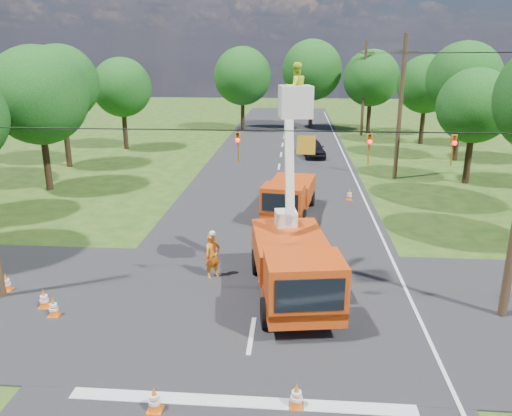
# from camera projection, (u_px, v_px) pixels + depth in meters

# --- Properties ---
(ground) EXTENTS (140.00, 140.00, 0.00)m
(ground) POSITION_uv_depth(u_px,v_px,m) (276.00, 183.00, 34.99)
(ground) COLOR #254414
(ground) RESTS_ON ground
(road_main) EXTENTS (12.00, 100.00, 0.06)m
(road_main) POSITION_uv_depth(u_px,v_px,m) (276.00, 183.00, 34.99)
(road_main) COLOR black
(road_main) RESTS_ON ground
(road_cross) EXTENTS (56.00, 10.00, 0.07)m
(road_cross) POSITION_uv_depth(u_px,v_px,m) (256.00, 306.00, 17.85)
(road_cross) COLOR black
(road_cross) RESTS_ON ground
(stop_bar) EXTENTS (9.00, 0.45, 0.02)m
(stop_bar) POSITION_uv_depth(u_px,v_px,m) (241.00, 403.00, 12.90)
(stop_bar) COLOR silver
(stop_bar) RESTS_ON ground
(edge_line) EXTENTS (0.12, 90.00, 0.02)m
(edge_line) POSITION_uv_depth(u_px,v_px,m) (357.00, 184.00, 34.57)
(edge_line) COLOR silver
(edge_line) RESTS_ON ground
(bucket_truck) EXTENTS (3.50, 7.02, 8.39)m
(bucket_truck) POSITION_uv_depth(u_px,v_px,m) (294.00, 254.00, 17.95)
(bucket_truck) COLOR #C63D0E
(bucket_truck) RESTS_ON ground
(second_truck) EXTENTS (3.03, 6.07, 2.18)m
(second_truck) POSITION_uv_depth(u_px,v_px,m) (289.00, 196.00, 27.60)
(second_truck) COLOR #C63D0E
(second_truck) RESTS_ON ground
(ground_worker) EXTENTS (0.81, 0.76, 1.85)m
(ground_worker) POSITION_uv_depth(u_px,v_px,m) (213.00, 256.00, 19.92)
(ground_worker) COLOR orange
(ground_worker) RESTS_ON ground
(distant_car) EXTENTS (2.50, 4.67, 1.51)m
(distant_car) POSITION_uv_depth(u_px,v_px,m) (312.00, 148.00, 43.60)
(distant_car) COLOR black
(distant_car) RESTS_ON ground
(traffic_cone_0) EXTENTS (0.38, 0.38, 0.71)m
(traffic_cone_0) POSITION_uv_depth(u_px,v_px,m) (154.00, 399.00, 12.51)
(traffic_cone_0) COLOR #F9610D
(traffic_cone_0) RESTS_ON ground
(traffic_cone_1) EXTENTS (0.38, 0.38, 0.71)m
(traffic_cone_1) POSITION_uv_depth(u_px,v_px,m) (296.00, 396.00, 12.64)
(traffic_cone_1) COLOR #F9610D
(traffic_cone_1) RESTS_ON ground
(traffic_cone_2) EXTENTS (0.38, 0.38, 0.71)m
(traffic_cone_2) POSITION_uv_depth(u_px,v_px,m) (317.00, 251.00, 21.94)
(traffic_cone_2) COLOR #F9610D
(traffic_cone_2) RESTS_ON ground
(traffic_cone_3) EXTENTS (0.38, 0.38, 0.71)m
(traffic_cone_3) POSITION_uv_depth(u_px,v_px,m) (306.00, 222.00, 25.66)
(traffic_cone_3) COLOR #F9610D
(traffic_cone_3) RESTS_ON ground
(traffic_cone_4) EXTENTS (0.38, 0.38, 0.71)m
(traffic_cone_4) POSITION_uv_depth(u_px,v_px,m) (53.00, 307.00, 17.06)
(traffic_cone_4) COLOR #F9610D
(traffic_cone_4) RESTS_ON ground
(traffic_cone_5) EXTENTS (0.38, 0.38, 0.71)m
(traffic_cone_5) POSITION_uv_depth(u_px,v_px,m) (44.00, 299.00, 17.65)
(traffic_cone_5) COLOR #F9610D
(traffic_cone_5) RESTS_ON ground
(traffic_cone_6) EXTENTS (0.38, 0.38, 0.71)m
(traffic_cone_6) POSITION_uv_depth(u_px,v_px,m) (6.00, 282.00, 18.91)
(traffic_cone_6) COLOR #F9610D
(traffic_cone_6) RESTS_ON ground
(traffic_cone_7) EXTENTS (0.38, 0.38, 0.71)m
(traffic_cone_7) POSITION_uv_depth(u_px,v_px,m) (349.00, 195.00, 30.70)
(traffic_cone_7) COLOR #F9610D
(traffic_cone_7) RESTS_ON ground
(pole_right_mid) EXTENTS (1.80, 0.30, 10.00)m
(pole_right_mid) POSITION_uv_depth(u_px,v_px,m) (400.00, 107.00, 34.74)
(pole_right_mid) COLOR #4C3823
(pole_right_mid) RESTS_ON ground
(pole_right_far) EXTENTS (1.80, 0.30, 10.00)m
(pole_right_far) POSITION_uv_depth(u_px,v_px,m) (364.00, 88.00, 53.78)
(pole_right_far) COLOR #4C3823
(pole_right_far) RESTS_ON ground
(signal_span) EXTENTS (18.00, 0.29, 1.07)m
(signal_span) POSITION_uv_depth(u_px,v_px,m) (326.00, 145.00, 15.94)
(signal_span) COLOR black
(signal_span) RESTS_ON ground
(tree_left_d) EXTENTS (6.20, 6.20, 9.24)m
(tree_left_d) POSITION_uv_depth(u_px,v_px,m) (38.00, 96.00, 31.46)
(tree_left_d) COLOR #382616
(tree_left_d) RESTS_ON ground
(tree_left_e) EXTENTS (5.80, 5.80, 9.41)m
(tree_left_e) POSITION_uv_depth(u_px,v_px,m) (60.00, 83.00, 38.15)
(tree_left_e) COLOR #382616
(tree_left_e) RESTS_ON ground
(tree_left_f) EXTENTS (5.40, 5.40, 8.40)m
(tree_left_f) POSITION_uv_depth(u_px,v_px,m) (122.00, 87.00, 45.86)
(tree_left_f) COLOR #382616
(tree_left_f) RESTS_ON ground
(tree_right_c) EXTENTS (5.00, 5.00, 7.83)m
(tree_right_c) POSITION_uv_depth(u_px,v_px,m) (475.00, 106.00, 33.37)
(tree_right_c) COLOR #382616
(tree_right_c) RESTS_ON ground
(tree_right_d) EXTENTS (6.00, 6.00, 9.70)m
(tree_right_d) POSITION_uv_depth(u_px,v_px,m) (464.00, 79.00, 40.46)
(tree_right_d) COLOR #382616
(tree_right_d) RESTS_ON ground
(tree_right_e) EXTENTS (5.60, 5.60, 8.63)m
(tree_right_e) POSITION_uv_depth(u_px,v_px,m) (426.00, 84.00, 48.41)
(tree_right_e) COLOR #382616
(tree_right_e) RESTS_ON ground
(tree_far_a) EXTENTS (6.60, 6.60, 9.50)m
(tree_far_a) POSITION_uv_depth(u_px,v_px,m) (242.00, 76.00, 57.34)
(tree_far_a) COLOR #382616
(tree_far_a) RESTS_ON ground
(tree_far_b) EXTENTS (7.00, 7.00, 10.32)m
(tree_far_b) POSITION_uv_depth(u_px,v_px,m) (312.00, 70.00, 58.46)
(tree_far_b) COLOR #382616
(tree_far_b) RESTS_ON ground
(tree_far_c) EXTENTS (6.20, 6.20, 9.18)m
(tree_far_c) POSITION_uv_depth(u_px,v_px,m) (371.00, 78.00, 55.33)
(tree_far_c) COLOR #382616
(tree_far_c) RESTS_ON ground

